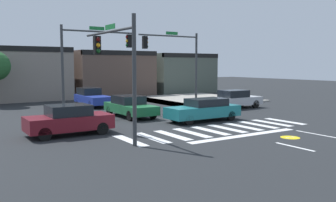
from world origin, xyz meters
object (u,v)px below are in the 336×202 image
car_green (130,106)px  car_teal (204,110)px  traffic_signal_northeast (176,55)px  traffic_signal_southwest (115,57)px  traffic_signal_northwest (92,53)px  car_maroon (69,120)px  car_blue (92,97)px  car_silver (234,99)px

car_green → car_teal: size_ratio=0.98×
traffic_signal_northeast → traffic_signal_southwest: size_ratio=1.08×
traffic_signal_northwest → traffic_signal_northeast: bearing=0.8°
traffic_signal_northeast → car_teal: (-2.41, -6.76, -3.56)m
traffic_signal_northwest → car_teal: traffic_signal_northwest is taller
car_maroon → car_green: bearing=-143.0°
traffic_signal_southwest → car_green: (3.85, 6.21, -3.14)m
car_blue → traffic_signal_northwest: bearing=-20.0°
traffic_signal_northeast → car_silver: traffic_signal_northeast is taller
car_silver → traffic_signal_southwest: bearing=-155.4°
traffic_signal_northeast → car_maroon: bearing=31.5°
traffic_signal_northwest → car_silver: 11.71m
car_green → car_teal: bearing=35.8°
car_teal → car_blue: bearing=-76.2°
traffic_signal_southwest → car_maroon: size_ratio=1.36×
traffic_signal_northwest → car_green: size_ratio=1.31×
traffic_signal_northwest → car_green: 4.67m
traffic_signal_northwest → car_maroon: size_ratio=1.48×
traffic_signal_southwest → car_green: bearing=-31.8°
traffic_signal_northwest → car_teal: 8.89m
traffic_signal_northeast → traffic_signal_northwest: bearing=0.8°
traffic_signal_northwest → car_maroon: traffic_signal_northwest is taller
car_green → traffic_signal_northwest: bearing=-146.6°
traffic_signal_northeast → car_blue: traffic_signal_northeast is taller
car_silver → car_maroon: bearing=-165.2°
car_maroon → car_teal: size_ratio=0.87×
traffic_signal_northeast → car_silver: (3.74, -2.82, -3.55)m
car_silver → car_maroon: size_ratio=1.15×
traffic_signal_southwest → car_blue: traffic_signal_southwest is taller
car_maroon → car_blue: bearing=-116.0°
traffic_signal_northwest → car_blue: size_ratio=1.36×
car_green → car_silver: size_ratio=0.98×
car_green → car_silver: car_silver is taller
car_blue → car_silver: size_ratio=0.95×
car_blue → car_maroon: size_ratio=1.09×
traffic_signal_northeast → car_maroon: (-10.90, -6.69, -3.52)m
traffic_signal_southwest → car_blue: bearing=-16.4°
traffic_signal_northeast → car_teal: size_ratio=1.27×
car_teal → car_maroon: bearing=-0.4°
traffic_signal_northeast → car_blue: bearing=-42.7°
traffic_signal_northwest → car_maroon: 8.42m
traffic_signal_northeast → car_maroon: size_ratio=1.47×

